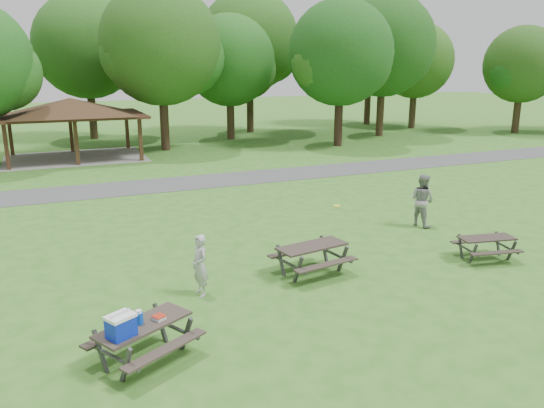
% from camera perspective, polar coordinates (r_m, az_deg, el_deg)
% --- Properties ---
extents(ground, '(160.00, 160.00, 0.00)m').
position_cam_1_polar(ground, '(14.11, 2.74, -9.37)').
color(ground, '#336C1E').
rests_on(ground, ground).
extents(asphalt_path, '(120.00, 3.20, 0.02)m').
position_cam_1_polar(asphalt_path, '(26.80, -10.49, 2.13)').
color(asphalt_path, '#434346').
rests_on(asphalt_path, ground).
extents(pavilion, '(8.60, 7.01, 3.76)m').
position_cam_1_polar(pavilion, '(35.68, -20.82, 9.50)').
color(pavilion, '#351F13').
rests_on(pavilion, ground).
extents(tree_row_e, '(8.40, 8.00, 11.02)m').
position_cam_1_polar(tree_row_e, '(37.40, -11.74, 16.05)').
color(tree_row_e, black).
rests_on(tree_row_e, ground).
extents(tree_row_f, '(7.35, 7.00, 9.55)m').
position_cam_1_polar(tree_row_f, '(42.37, -4.48, 14.85)').
color(tree_row_f, '#312115').
rests_on(tree_row_f, ground).
extents(tree_row_g, '(7.77, 7.40, 10.25)m').
position_cam_1_polar(tree_row_g, '(38.97, 7.48, 15.50)').
color(tree_row_g, black).
rests_on(tree_row_g, ground).
extents(tree_row_h, '(8.61, 8.20, 11.37)m').
position_cam_1_polar(tree_row_h, '(45.18, 11.99, 16.08)').
color(tree_row_h, '#322116').
rests_on(tree_row_h, ground).
extents(tree_row_i, '(7.14, 6.80, 9.52)m').
position_cam_1_polar(tree_row_i, '(51.54, 15.25, 14.45)').
color(tree_row_i, '#322316').
rests_on(tree_row_i, ground).
extents(tree_row_j, '(6.72, 6.40, 8.96)m').
position_cam_1_polar(tree_row_j, '(50.87, 25.35, 13.19)').
color(tree_row_j, '#2E2014').
rests_on(tree_row_j, ground).
extents(tree_deep_b, '(8.40, 8.00, 11.13)m').
position_cam_1_polar(tree_deep_b, '(44.74, -19.16, 15.45)').
color(tree_deep_b, black).
rests_on(tree_deep_b, ground).
extents(tree_deep_c, '(8.82, 8.40, 11.90)m').
position_cam_1_polar(tree_deep_c, '(46.73, -2.33, 16.84)').
color(tree_deep_c, black).
rests_on(tree_deep_c, ground).
extents(tree_deep_d, '(8.40, 8.00, 11.27)m').
position_cam_1_polar(tree_deep_d, '(54.04, 10.56, 15.89)').
color(tree_deep_d, black).
rests_on(tree_deep_d, ground).
extents(picnic_table_near, '(2.44, 2.28, 1.34)m').
position_cam_1_polar(picnic_table_near, '(10.92, -14.35, -12.94)').
color(picnic_table_near, '#302823').
rests_on(picnic_table_near, ground).
extents(picnic_table_middle, '(2.25, 1.92, 0.88)m').
position_cam_1_polar(picnic_table_middle, '(15.04, 4.33, -5.17)').
color(picnic_table_middle, '#2E2521').
rests_on(picnic_table_middle, ground).
extents(picnic_table_far, '(1.90, 1.65, 0.72)m').
position_cam_1_polar(picnic_table_far, '(17.39, 22.07, -3.86)').
color(picnic_table_far, '#2A221E').
rests_on(picnic_table_far, ground).
extents(frisbee_in_flight, '(0.30, 0.30, 0.02)m').
position_cam_1_polar(frisbee_in_flight, '(16.52, 7.00, -0.18)').
color(frisbee_in_flight, yellow).
rests_on(frisbee_in_flight, ground).
extents(frisbee_thrower, '(0.47, 0.64, 1.62)m').
position_cam_1_polar(frisbee_thrower, '(13.70, -7.76, -6.57)').
color(frisbee_thrower, '#ADADB0').
rests_on(frisbee_thrower, ground).
extents(frisbee_catcher, '(0.95, 1.10, 1.94)m').
position_cam_1_polar(frisbee_catcher, '(20.08, 15.84, 0.39)').
color(frisbee_catcher, gray).
rests_on(frisbee_catcher, ground).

